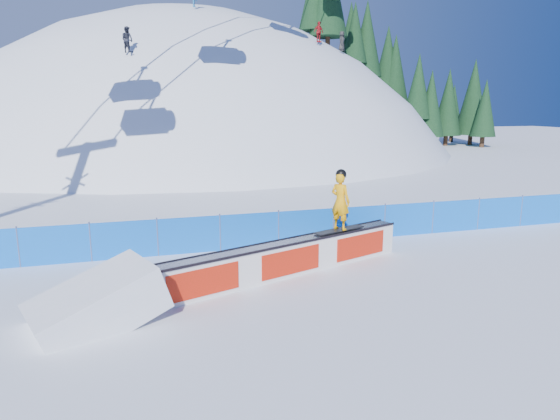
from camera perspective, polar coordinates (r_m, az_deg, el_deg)
name	(u,v)px	position (r m, az deg, el deg)	size (l,w,h in m)	color
ground	(363,289)	(13.44, 9.48, -8.85)	(160.00, 160.00, 0.00)	white
snow_hill	(194,310)	(58.18, -9.82, -11.19)	(64.00, 64.00, 64.00)	white
treeline	(408,71)	(61.50, 14.37, 15.13)	(22.29, 10.98, 19.56)	#352115
safety_fence	(306,227)	(17.23, 3.03, -1.93)	(22.05, 0.05, 1.30)	blue
rail_box	(285,259)	(14.08, 0.63, -5.58)	(8.05, 3.39, 1.00)	silver
snow_ramp	(98,322)	(12.06, -20.05, -11.95)	(2.69, 1.79, 1.01)	white
snowboarder	(340,201)	(15.02, 6.91, 1.07)	(1.79, 0.91, 1.87)	black
distant_skiers	(241,24)	(42.09, -4.46, 20.48)	(18.95, 9.37, 6.17)	black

